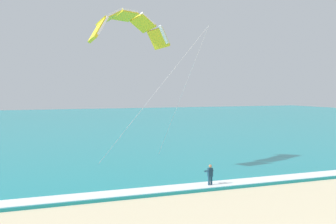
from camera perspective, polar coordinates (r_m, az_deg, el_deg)
sea at (r=86.38m, az=-12.36°, el=-1.51°), size 200.00×120.00×0.20m
surf_foam at (r=30.13m, az=6.05°, el=-9.83°), size 200.00×1.75×0.04m
surfboard at (r=29.93m, az=5.78°, el=-10.30°), size 0.56×1.43×0.09m
kitesurfer at (r=29.75m, az=5.78°, el=-8.58°), size 0.55×0.55×1.69m
kite_primary at (r=35.21m, az=-5.45°, el=11.77°), size 7.79×9.34×12.31m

